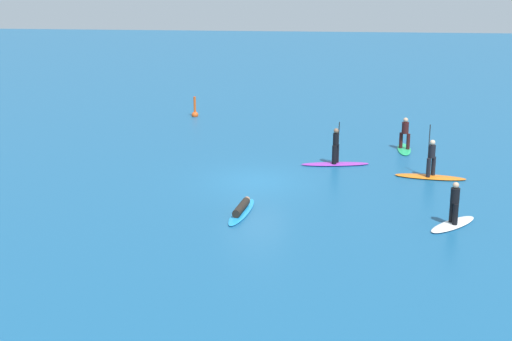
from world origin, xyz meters
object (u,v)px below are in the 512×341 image
Objects in this scene: surfer_on_orange_board at (431,170)px; marker_buoy at (195,113)px; surfer_on_white_board at (454,215)px; surfer_on_purple_board at (335,157)px; surfer_on_green_board at (405,140)px; surfer_on_blue_board at (242,209)px.

surfer_on_orange_board reaches higher than marker_buoy.
marker_buoy is at bearing -101.59° from surfer_on_white_board.
surfer_on_purple_board is at bearing -14.03° from surfer_on_orange_board.
surfer_on_purple_board is 4.58m from surfer_on_orange_board.
surfer_on_green_board is 1.03× the size of surfer_on_white_board.
surfer_on_orange_board is at bearing -47.45° from surfer_on_blue_board.
surfer_on_green_board is at bearing 33.00° from surfer_on_purple_board.
marker_buoy is (-12.59, 17.80, -0.18)m from surfer_on_white_board.
surfer_on_blue_board is 17.63m from marker_buoy.
surfer_on_white_board is (0.03, -6.09, 0.05)m from surfer_on_orange_board.
surfer_on_white_board is (0.70, -10.90, -0.08)m from surfer_on_green_board.
surfer_on_white_board is 1.77× the size of marker_buoy.
surfer_on_purple_board is 0.99× the size of surfer_on_blue_board.
surfer_on_white_board reaches higher than surfer_on_green_board.
surfer_on_blue_board is at bearing 146.42° from surfer_on_green_board.
marker_buoy is at bearing 62.15° from surfer_on_green_board.
surfer_on_green_board is at bearing -133.17° from surfer_on_white_board.
surfer_on_green_board is at bearing -26.92° from surfer_on_blue_board.
surfer_on_blue_board is at bearing 42.32° from surfer_on_orange_board.
surfer_on_purple_board is 1.39× the size of surfer_on_white_board.
surfer_on_green_board is 1.83× the size of marker_buoy.
surfer_on_orange_board is (8.00, 5.32, 0.23)m from surfer_on_blue_board.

